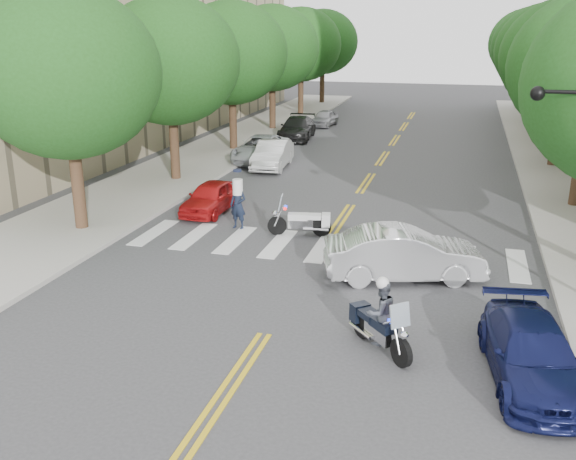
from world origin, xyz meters
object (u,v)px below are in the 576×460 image
at_px(motorcycle_police, 380,317).
at_px(convertible, 404,254).
at_px(motorcycle_parked, 305,222).
at_px(officer_standing, 238,205).
at_px(sedan_blue, 532,353).

distance_m(motorcycle_police, convertible, 4.49).
bearing_deg(convertible, motorcycle_parked, 33.44).
xyz_separation_m(officer_standing, sedan_blue, (9.44, -8.29, -0.26)).
bearing_deg(motorcycle_parked, officer_standing, 75.96).
xyz_separation_m(officer_standing, convertible, (6.30, -3.29, -0.13)).
bearing_deg(convertible, motorcycle_police, 161.79).
relative_size(motorcycle_police, motorcycle_parked, 0.81).
distance_m(motorcycle_police, motorcycle_parked, 8.45).
relative_size(motorcycle_police, officer_standing, 1.03).
bearing_deg(officer_standing, motorcycle_parked, 10.23).
distance_m(officer_standing, convertible, 7.11).
bearing_deg(sedan_blue, officer_standing, 130.68).
bearing_deg(motorcycle_police, sedan_blue, 129.66).
relative_size(motorcycle_parked, officer_standing, 1.27).
bearing_deg(motorcycle_parked, convertible, -140.24).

